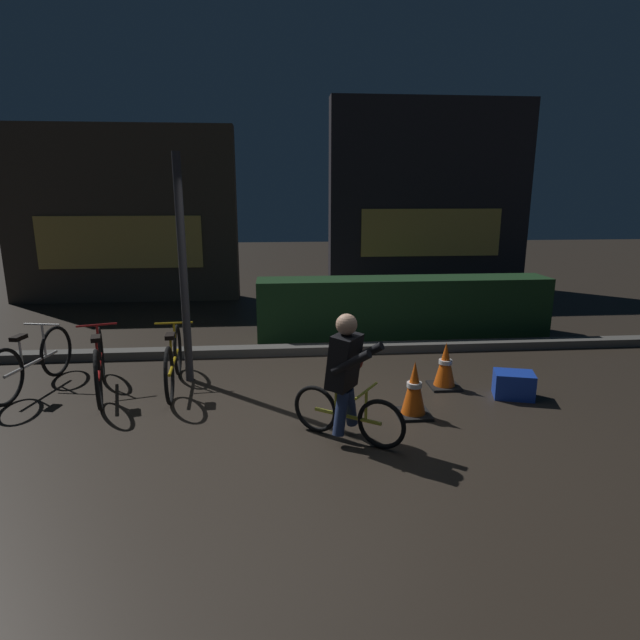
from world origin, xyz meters
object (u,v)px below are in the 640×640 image
object	(u,v)px
parked_bike_left_mid	(99,365)
street_post	(183,272)
blue_crate	(514,385)
parked_bike_center_left	(174,361)
traffic_cone_far	(445,366)
parked_bike_leftmost	(32,362)
traffic_cone_near	(414,389)
cyclist	(347,377)

from	to	relation	value
parked_bike_left_mid	street_post	bearing A→B (deg)	-86.17
blue_crate	parked_bike_center_left	bearing A→B (deg)	170.70
parked_bike_center_left	traffic_cone_far	distance (m)	3.29
parked_bike_leftmost	parked_bike_left_mid	bearing A→B (deg)	-92.14
parked_bike_center_left	blue_crate	xyz separation A→B (m)	(3.98, -0.65, -0.19)
traffic_cone_near	cyclist	xyz separation A→B (m)	(-0.79, -0.46, 0.34)
parked_bike_left_mid	parked_bike_center_left	world-z (taller)	parked_bike_left_mid
parked_bike_leftmost	blue_crate	distance (m)	5.72
parked_bike_leftmost	parked_bike_left_mid	distance (m)	0.87
parked_bike_center_left	parked_bike_leftmost	bearing A→B (deg)	82.18
traffic_cone_near	blue_crate	bearing A→B (deg)	17.19
traffic_cone_near	traffic_cone_far	xyz separation A→B (m)	(0.60, 0.78, -0.02)
traffic_cone_near	cyclist	distance (m)	0.98
traffic_cone_near	parked_bike_left_mid	bearing A→B (deg)	164.90
parked_bike_leftmost	parked_bike_center_left	distance (m)	1.69
parked_bike_left_mid	cyclist	size ratio (longest dim) A/B	1.32
traffic_cone_near	traffic_cone_far	size ratio (longest dim) A/B	1.07
traffic_cone_near	blue_crate	size ratio (longest dim) A/B	1.38
traffic_cone_far	traffic_cone_near	bearing A→B (deg)	-127.36
parked_bike_left_mid	cyclist	bearing A→B (deg)	-133.19
parked_bike_leftmost	parked_bike_center_left	world-z (taller)	parked_bike_center_left
street_post	traffic_cone_far	size ratio (longest dim) A/B	4.90
parked_bike_center_left	traffic_cone_near	size ratio (longest dim) A/B	2.71
street_post	blue_crate	size ratio (longest dim) A/B	6.33
parked_bike_leftmost	parked_bike_center_left	xyz separation A→B (m)	(1.68, -0.09, 0.00)
parked_bike_left_mid	parked_bike_center_left	distance (m)	0.84
parked_bike_leftmost	parked_bike_left_mid	size ratio (longest dim) A/B	0.99
traffic_cone_near	cyclist	world-z (taller)	cyclist
parked_bike_left_mid	blue_crate	distance (m)	4.85
parked_bike_center_left	cyclist	bearing A→B (deg)	-133.22
street_post	traffic_cone_near	bearing A→B (deg)	-27.02
street_post	cyclist	world-z (taller)	street_post
street_post	parked_bike_center_left	xyz separation A→B (m)	(-0.14, -0.25, -1.05)
traffic_cone_far	parked_bike_leftmost	bearing A→B (deg)	175.78
street_post	parked_bike_center_left	distance (m)	1.08
parked_bike_leftmost	traffic_cone_near	xyz separation A→B (m)	(4.37, -1.15, -0.05)
parked_bike_leftmost	cyclist	distance (m)	3.94
parked_bike_leftmost	traffic_cone_far	xyz separation A→B (m)	(4.97, -0.37, -0.07)
street_post	parked_bike_leftmost	bearing A→B (deg)	-175.16
parked_bike_leftmost	traffic_cone_far	size ratio (longest dim) A/B	2.85
traffic_cone_far	parked_bike_center_left	bearing A→B (deg)	175.26
parked_bike_left_mid	traffic_cone_near	bearing A→B (deg)	-120.95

